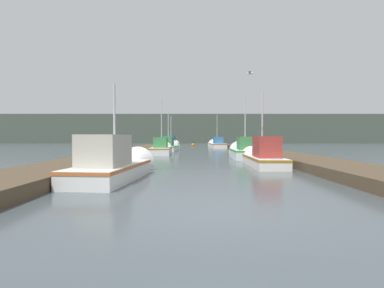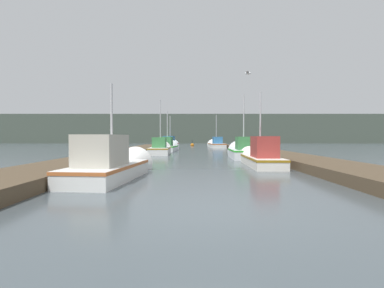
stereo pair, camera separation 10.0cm
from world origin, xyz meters
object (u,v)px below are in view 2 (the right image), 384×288
fishing_boat_5 (172,145)px  mooring_piling_0 (114,154)px  mooring_piling_1 (165,142)px  fishing_boat_3 (162,149)px  seagull_lead (249,73)px  fishing_boat_1 (261,156)px  fishing_boat_4 (169,147)px  fishing_boat_0 (116,165)px  fishing_boat_6 (217,144)px  channel_buoy (194,145)px  fishing_boat_2 (244,151)px

fishing_boat_5 → mooring_piling_0: size_ratio=4.35×
mooring_piling_0 → mooring_piling_1: bearing=90.4°
fishing_boat_3 → fishing_boat_5: fishing_boat_3 is taller
seagull_lead → fishing_boat_3: bearing=-140.6°
fishing_boat_3 → fishing_boat_1: bearing=-60.6°
fishing_boat_4 → mooring_piling_1: size_ratio=3.27×
fishing_boat_1 → fishing_boat_5: size_ratio=1.07×
fishing_boat_5 → seagull_lead: bearing=-72.1°
fishing_boat_0 → fishing_boat_3: (0.07, 15.21, -0.05)m
fishing_boat_6 → fishing_boat_4: bearing=-124.3°
mooring_piling_0 → seagull_lead: size_ratio=2.22×
fishing_boat_1 → fishing_boat_3: size_ratio=0.93×
mooring_piling_0 → fishing_boat_0: bearing=-74.6°
fishing_boat_4 → mooring_piling_0: 15.95m
fishing_boat_5 → mooring_piling_1: bearing=104.9°
channel_buoy → fishing_boat_0: bearing=-94.5°
fishing_boat_1 → channel_buoy: bearing=97.4°
fishing_boat_4 → fishing_boat_5: size_ratio=0.87×
fishing_boat_3 → mooring_piling_0: fishing_boat_3 is taller
fishing_boat_2 → channel_buoy: fishing_boat_2 is taller
fishing_boat_3 → seagull_lead: (5.27, -12.06, 3.97)m
fishing_boat_6 → mooring_piling_0: size_ratio=5.19×
fishing_boat_0 → seagull_lead: 7.33m
fishing_boat_5 → fishing_boat_6: bearing=43.7°
mooring_piling_0 → channel_buoy: (3.98, 31.99, -0.47)m
mooring_piling_0 → channel_buoy: size_ratio=1.17×
fishing_boat_1 → fishing_boat_2: size_ratio=1.15×
fishing_boat_4 → channel_buoy: bearing=86.2°
fishing_boat_0 → fishing_boat_4: (0.29, 20.05, -0.04)m
fishing_boat_5 → fishing_boat_1: bearing=-68.6°
fishing_boat_5 → channel_buoy: 11.36m
fishing_boat_0 → mooring_piling_0: size_ratio=4.54×
fishing_boat_1 → channel_buoy: 31.55m
fishing_boat_0 → fishing_boat_6: (6.00, 29.84, -0.06)m
fishing_boat_2 → fishing_boat_6: fishing_boat_6 is taller
fishing_boat_0 → fishing_boat_2: (6.31, 10.10, -0.02)m
fishing_boat_0 → fishing_boat_1: fishing_boat_1 is taller
fishing_boat_1 → mooring_piling_1: bearing=105.9°
fishing_boat_0 → channel_buoy: (2.82, 36.16, -0.32)m
fishing_boat_3 → channel_buoy: bearing=81.2°
fishing_boat_1 → fishing_boat_0: bearing=-141.4°
fishing_boat_5 → mooring_piling_0: (-1.33, -20.95, 0.11)m
fishing_boat_3 → fishing_boat_5: (0.10, 9.91, 0.09)m
fishing_boat_0 → fishing_boat_5: 25.12m
fishing_boat_3 → channel_buoy: (2.75, 20.95, -0.27)m
fishing_boat_1 → fishing_boat_4: bearing=112.5°
fishing_boat_0 → fishing_boat_5: size_ratio=1.04×
mooring_piling_1 → mooring_piling_0: bearing=-89.6°
fishing_boat_1 → fishing_boat_4: fishing_boat_4 is taller
fishing_boat_4 → mooring_piling_0: size_ratio=3.77×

